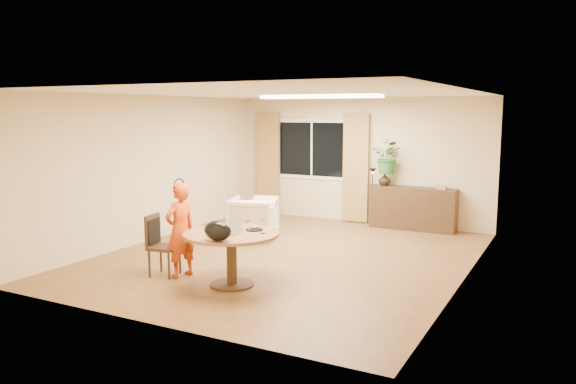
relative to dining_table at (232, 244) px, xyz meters
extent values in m
plane|color=brown|center=(-0.03, 1.68, -0.57)|extent=(6.50, 6.50, 0.00)
plane|color=white|center=(-0.03, 1.68, 2.03)|extent=(6.50, 6.50, 0.00)
plane|color=#D0B887|center=(-0.03, 4.93, 0.73)|extent=(5.50, 0.00, 5.50)
plane|color=#D0B887|center=(-2.78, 1.68, 0.73)|extent=(0.00, 6.50, 6.50)
plane|color=#D0B887|center=(2.72, 1.68, 0.73)|extent=(0.00, 6.50, 6.50)
cube|color=white|center=(-1.13, 4.92, 0.93)|extent=(1.70, 0.02, 1.30)
cube|color=black|center=(-1.13, 4.91, 0.93)|extent=(1.55, 0.01, 1.15)
cube|color=white|center=(-1.13, 4.90, 0.93)|extent=(0.04, 0.01, 1.15)
cube|color=brown|center=(-2.18, 4.84, 0.57)|extent=(0.55, 0.08, 2.25)
cube|color=brown|center=(-0.08, 4.84, 0.57)|extent=(0.55, 0.08, 2.25)
cube|color=white|center=(-0.03, 2.88, 1.99)|extent=(2.20, 0.35, 0.05)
cylinder|color=brown|center=(0.00, 0.00, 0.14)|extent=(1.28, 1.28, 0.04)
cylinder|color=#301D10|center=(0.00, 0.00, -0.23)|extent=(0.14, 0.14, 0.69)
cylinder|color=#301D10|center=(0.00, 0.00, -0.56)|extent=(0.59, 0.59, 0.03)
imported|color=red|center=(-0.87, 0.02, 0.10)|extent=(0.55, 0.43, 1.34)
imported|color=beige|center=(-1.19, 2.53, -0.19)|extent=(1.03, 1.04, 0.76)
cube|color=#301D10|center=(1.18, 4.69, -0.15)|extent=(1.67, 0.41, 0.84)
imported|color=black|center=(0.59, 4.69, 0.39)|extent=(0.28, 0.28, 0.25)
imported|color=#346526|center=(0.65, 4.69, 0.84)|extent=(0.66, 0.59, 0.66)
camera|label=1|loc=(4.03, -6.10, 1.75)|focal=35.00mm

